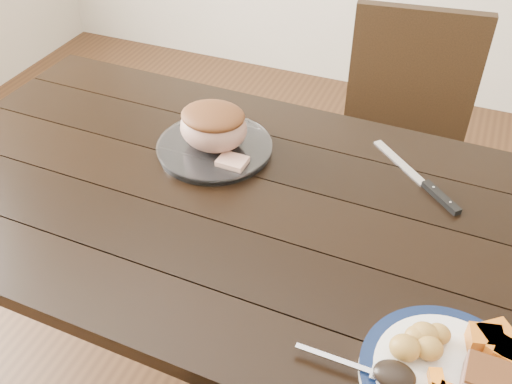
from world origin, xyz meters
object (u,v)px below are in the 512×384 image
at_px(carving_knife, 430,188).
at_px(chair_far, 402,138).
at_px(roast_joint, 214,128).
at_px(dinner_plate, 446,377).
at_px(pork_slice, 491,382).
at_px(serving_platter, 215,149).
at_px(fork, 353,366).
at_px(dining_table, 229,224).

bearing_deg(carving_knife, chair_far, 147.09).
xyz_separation_m(chair_far, roast_joint, (-0.40, -0.59, 0.30)).
xyz_separation_m(dinner_plate, pork_slice, (0.06, -0.01, 0.03)).
bearing_deg(roast_joint, carving_knife, 5.50).
bearing_deg(pork_slice, serving_platter, 147.20).
height_order(dinner_plate, roast_joint, roast_joint).
bearing_deg(fork, dining_table, 139.05).
height_order(chair_far, roast_joint, chair_far).
relative_size(dinner_plate, serving_platter, 1.01).
xyz_separation_m(serving_platter, carving_knife, (0.54, 0.05, -0.00)).
relative_size(chair_far, dinner_plate, 3.20).
distance_m(dining_table, dinner_plate, 0.63).
bearing_deg(dining_table, serving_platter, 124.99).
xyz_separation_m(dinner_plate, serving_platter, (-0.64, 0.45, 0.00)).
bearing_deg(pork_slice, dining_table, 152.97).
height_order(serving_platter, pork_slice, pork_slice).
xyz_separation_m(serving_platter, pork_slice, (0.71, -0.46, 0.03)).
distance_m(dinner_plate, fork, 0.16).
xyz_separation_m(dining_table, pork_slice, (0.60, -0.31, 0.13)).
bearing_deg(chair_far, serving_platter, 48.60).
bearing_deg(serving_platter, dinner_plate, -35.02).
bearing_deg(dining_table, carving_knife, 24.65).
bearing_deg(serving_platter, chair_far, 55.61).
bearing_deg(fork, chair_far, 95.54).
xyz_separation_m(dinner_plate, roast_joint, (-0.64, 0.45, 0.06)).
bearing_deg(roast_joint, dining_table, -55.01).
distance_m(dinner_plate, carving_knife, 0.51).
bearing_deg(dinner_plate, pork_slice, -4.76).
distance_m(dining_table, roast_joint, 0.24).
distance_m(fork, roast_joint, 0.70).
height_order(dinner_plate, pork_slice, pork_slice).
height_order(chair_far, fork, chair_far).
bearing_deg(serving_platter, roast_joint, 0.00).
bearing_deg(dining_table, dinner_plate, -29.30).
distance_m(dinner_plate, serving_platter, 0.79).
xyz_separation_m(chair_far, fork, (0.09, -1.09, 0.25)).
relative_size(dinner_plate, roast_joint, 1.68).
xyz_separation_m(dining_table, carving_knife, (0.43, 0.20, 0.10)).
bearing_deg(chair_far, roast_joint, 48.60).
height_order(dining_table, roast_joint, roast_joint).
height_order(chair_far, dinner_plate, chair_far).
bearing_deg(roast_joint, serving_platter, 0.00).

